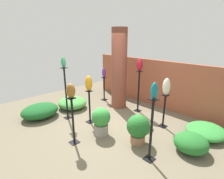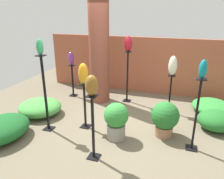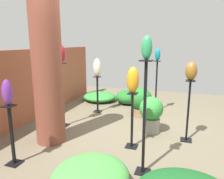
% 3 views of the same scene
% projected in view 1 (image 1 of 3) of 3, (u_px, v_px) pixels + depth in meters
% --- Properties ---
extents(ground_plane, '(8.00, 8.00, 0.00)m').
position_uv_depth(ground_plane, '(108.00, 127.00, 4.83)').
color(ground_plane, '#6B604C').
extents(brick_wall_back, '(5.60, 0.12, 1.62)m').
position_uv_depth(brick_wall_back, '(157.00, 83.00, 6.14)').
color(brick_wall_back, '#9E5138').
rests_on(brick_wall_back, ground).
extents(brick_pillar, '(0.52, 0.52, 2.68)m').
position_uv_depth(brick_pillar, '(119.00, 69.00, 5.85)').
color(brick_pillar, brown).
rests_on(brick_pillar, ground).
extents(pedestal_bronze, '(0.20, 0.20, 1.13)m').
position_uv_depth(pedestal_bronze, '(73.00, 123.00, 3.99)').
color(pedestal_bronze, black).
rests_on(pedestal_bronze, ground).
extents(pedestal_jade, '(0.20, 0.20, 1.56)m').
position_uv_depth(pedestal_jade, '(66.00, 96.00, 5.16)').
color(pedestal_jade, black).
rests_on(pedestal_jade, ground).
extents(pedestal_amber, '(0.20, 0.20, 0.96)m').
position_uv_depth(pedestal_amber, '(90.00, 108.00, 4.99)').
color(pedestal_amber, black).
rests_on(pedestal_amber, ground).
extents(pedestal_violet, '(0.20, 0.20, 0.91)m').
position_uv_depth(pedestal_violet, '(104.00, 90.00, 6.76)').
color(pedestal_violet, black).
rests_on(pedestal_violet, ground).
extents(pedestal_ivory, '(0.20, 0.20, 0.93)m').
position_uv_depth(pedestal_ivory, '(164.00, 113.00, 4.75)').
color(pedestal_ivory, black).
rests_on(pedestal_ivory, ground).
extents(pedestal_ruby, '(0.20, 0.20, 1.36)m').
position_uv_depth(pedestal_ruby, '(138.00, 93.00, 5.69)').
color(pedestal_ruby, black).
rests_on(pedestal_ruby, ground).
extents(pedestal_teal, '(0.20, 0.20, 1.32)m').
position_uv_depth(pedestal_teal, '(151.00, 133.00, 3.40)').
color(pedestal_teal, black).
rests_on(pedestal_teal, ground).
extents(art_vase_bronze, '(0.20, 0.20, 0.32)m').
position_uv_depth(art_vase_bronze, '(71.00, 91.00, 3.76)').
color(art_vase_bronze, brown).
rests_on(art_vase_bronze, pedestal_bronze).
extents(art_vase_jade, '(0.13, 0.14, 0.30)m').
position_uv_depth(art_vase_jade, '(63.00, 62.00, 4.87)').
color(art_vase_jade, '#2D9356').
rests_on(art_vase_jade, pedestal_jade).
extents(art_vase_amber, '(0.20, 0.20, 0.43)m').
position_uv_depth(art_vase_amber, '(89.00, 83.00, 4.77)').
color(art_vase_amber, orange).
rests_on(art_vase_amber, pedestal_amber).
extents(art_vase_violet, '(0.15, 0.15, 0.37)m').
position_uv_depth(art_vase_violet, '(104.00, 73.00, 6.56)').
color(art_vase_violet, '#6B2D8C').
rests_on(art_vase_violet, pedestal_violet).
extents(art_vase_ivory, '(0.19, 0.20, 0.45)m').
position_uv_depth(art_vase_ivory, '(166.00, 87.00, 4.54)').
color(art_vase_ivory, beige).
rests_on(art_vase_ivory, pedestal_ivory).
extents(art_vase_ruby, '(0.20, 0.21, 0.39)m').
position_uv_depth(art_vase_ruby, '(140.00, 65.00, 5.42)').
color(art_vase_ruby, maroon).
rests_on(art_vase_ruby, pedestal_ruby).
extents(art_vase_teal, '(0.13, 0.13, 0.31)m').
position_uv_depth(art_vase_teal, '(154.00, 91.00, 3.14)').
color(art_vase_teal, '#0F727A').
rests_on(art_vase_teal, pedestal_teal).
extents(potted_plant_front_left, '(0.47, 0.47, 0.73)m').
position_uv_depth(potted_plant_front_left, '(101.00, 120.00, 4.35)').
color(potted_plant_front_left, gray).
rests_on(potted_plant_front_left, ground).
extents(potted_plant_mid_left, '(0.54, 0.54, 0.71)m').
position_uv_depth(potted_plant_mid_left, '(138.00, 128.00, 4.01)').
color(potted_plant_mid_left, '#936B4C').
rests_on(potted_plant_mid_left, ground).
extents(foliage_bed_east, '(0.93, 1.11, 0.41)m').
position_uv_depth(foliage_bed_east, '(40.00, 111.00, 5.38)').
color(foliage_bed_east, '#195923').
rests_on(foliage_bed_east, ground).
extents(foliage_bed_west, '(0.93, 0.99, 0.27)m').
position_uv_depth(foliage_bed_west, '(206.00, 131.00, 4.38)').
color(foliage_bed_west, '#338C38').
rests_on(foliage_bed_west, ground).
extents(foliage_bed_center, '(0.72, 0.71, 0.41)m').
position_uv_depth(foliage_bed_center, '(191.00, 143.00, 3.78)').
color(foliage_bed_center, '#236B28').
rests_on(foliage_bed_center, ground).
extents(foliage_bed_rear, '(1.00, 0.95, 0.36)m').
position_uv_depth(foliage_bed_rear, '(72.00, 103.00, 6.08)').
color(foliage_bed_rear, '#479942').
rests_on(foliage_bed_rear, ground).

